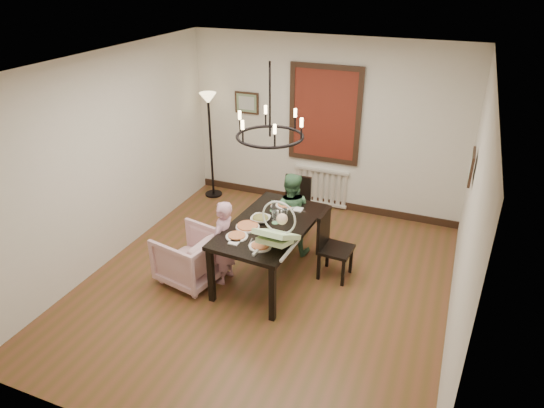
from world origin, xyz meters
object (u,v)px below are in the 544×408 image
Objects in this scene: seated_man at (290,220)px; floor_lamp at (211,147)px; chair_far at (294,208)px; armchair at (190,257)px; drinking_glass at (274,216)px; dining_table at (270,230)px; chair_right at (336,246)px; elderly_woman at (224,249)px; baby_bouncer at (277,233)px.

floor_lamp is (-1.91, 1.25, 0.40)m from seated_man.
chair_far is 1.20× the size of armchair.
chair_far is at bearing 95.17° from drinking_glass.
dining_table is 1.74× the size of seated_man.
chair_right is 0.98× the size of elderly_woman.
chair_right is 0.85m from seated_man.
drinking_glass reaches higher than armchair.
chair_right is 1.09m from baby_bouncer.
floor_lamp is at bearing 135.14° from baby_bouncer.
seated_man is at bearing -33.19° from floor_lamp.
armchair is 2.63m from floor_lamp.
baby_bouncer is at bearing 99.98° from armchair.
elderly_woman is at bearing -141.85° from drinking_glass.
chair_far is 2.01m from floor_lamp.
floor_lamp is at bearing -146.26° from elderly_woman.
chair_right is at bearing 15.08° from drinking_glass.
elderly_woman is (0.41, 0.15, 0.13)m from armchair.
drinking_glass is at bearing 132.54° from armchair.
baby_bouncer is at bearing 79.45° from elderly_woman.
chair_right is 0.92× the size of seated_man.
drinking_glass is at bearing -86.29° from chair_far.
seated_man reaches higher than drinking_glass.
dining_table is 2.71m from floor_lamp.
dining_table is 1.19m from chair_far.
elderly_woman is 2.66m from floor_lamp.
armchair is at bearing -68.26° from floor_lamp.
chair_right is at bearing 144.85° from seated_man.
chair_right is (0.88, -0.84, 0.01)m from chair_far.
armchair is at bearing -119.22° from chair_far.
elderly_woman reaches higher than chair_right.
armchair is 0.75× the size of seated_man.
chair_right is at bearing 61.21° from baby_bouncer.
drinking_glass is at bearing 88.07° from dining_table.
elderly_woman is 1.55× the size of baby_bouncer.
chair_right reaches higher than dining_table.
chair_far is 0.49m from seated_man.
floor_lamp is (-1.89, 1.94, 0.20)m from dining_table.
floor_lamp reaches higher than drinking_glass.
drinking_glass is at bearing 78.84° from seated_man.
elderly_woman is 0.78m from drinking_glass.
chair_right is at bearing -45.06° from chair_far.
baby_bouncer reaches higher than chair_right.
baby_bouncer is (0.80, -0.18, 0.51)m from elderly_woman.
dining_table is 1.93× the size of chair_far.
chair_right is at bearing 26.14° from dining_table.
chair_far is 1.48× the size of baby_bouncer.
armchair is at bearing 40.15° from seated_man.
floor_lamp is (-1.80, 0.78, 0.45)m from chair_far.
drinking_glass is (-0.78, -0.21, 0.39)m from chair_right.
dining_table reaches higher than armchair.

